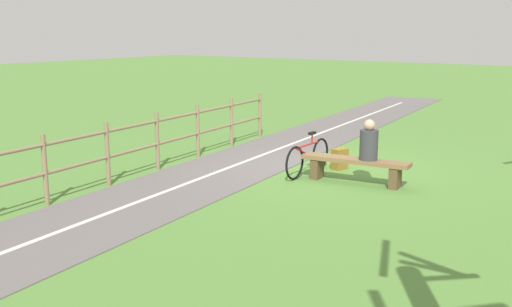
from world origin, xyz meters
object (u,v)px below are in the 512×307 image
(person_seated, at_px, (369,143))
(bicycle, at_px, (308,157))
(backpack, at_px, (339,159))
(bench, at_px, (355,166))

(person_seated, relative_size, bicycle, 0.44)
(person_seated, distance_m, backpack, 1.45)
(bench, distance_m, person_seated, 0.53)
(person_seated, distance_m, bicycle, 1.40)
(bench, height_order, bicycle, bicycle)
(bicycle, distance_m, backpack, 0.84)
(bench, bearing_deg, backpack, -54.23)
(bench, xyz_separation_m, person_seated, (-0.25, -0.02, 0.46))
(bench, height_order, backpack, bench)
(bicycle, xyz_separation_m, backpack, (-0.31, -0.77, -0.14))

